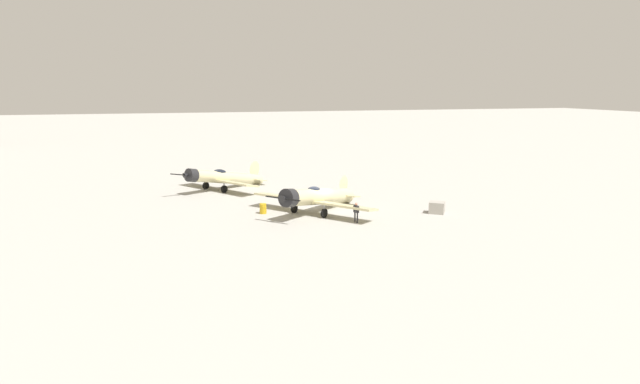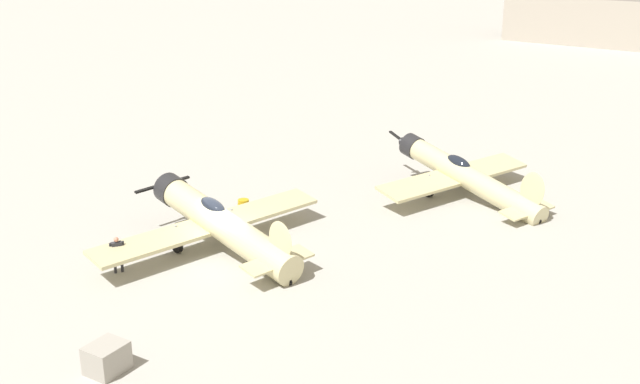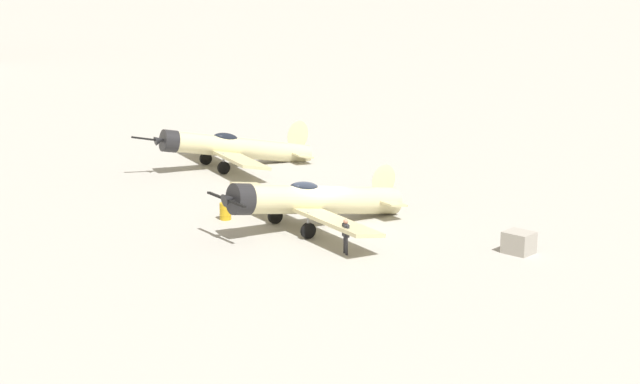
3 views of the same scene
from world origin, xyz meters
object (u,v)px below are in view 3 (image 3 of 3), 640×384
Objects in this scene: airplane_mid_apron at (233,148)px; equipment_crate at (519,242)px; fuel_drum at (225,211)px; airplane_foreground at (311,201)px; ground_crew_mechanic at (346,233)px.

airplane_mid_apron reaches higher than equipment_crate.
equipment_crate is 15.50m from fuel_drum.
airplane_mid_apron is at bearing -102.42° from airplane_foreground.
equipment_crate is at bearing 74.00° from fuel_drum.
ground_crew_mechanic is at bearing 82.69° from airplane_mid_apron.
airplane_mid_apron reaches higher than fuel_drum.
airplane_foreground is 10.76m from equipment_crate.
fuel_drum is (-4.27, -14.90, -0.07)m from equipment_crate.
airplane_foreground is 0.99× the size of airplane_mid_apron.
airplane_mid_apron is 12.09× the size of fuel_drum.
ground_crew_mechanic is (4.36, 2.15, -0.39)m from airplane_foreground.
fuel_drum is at bearing -60.45° from ground_crew_mechanic.
ground_crew_mechanic is 1.91× the size of fuel_drum.
airplane_mid_apron reaches higher than ground_crew_mechanic.
fuel_drum is (-5.37, -6.83, -0.59)m from ground_crew_mechanic.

